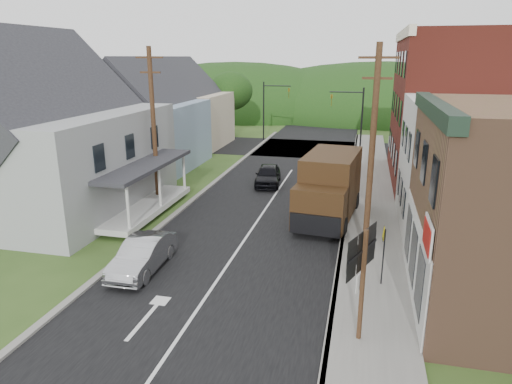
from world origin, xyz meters
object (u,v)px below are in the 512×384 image
Objects in this scene: dark_sedan at (268,175)px; warning_sign at (383,247)px; silver_sedan at (143,255)px; route_sign_cluster at (362,269)px; delivery_van at (329,188)px.

warning_sign is (7.15, -13.17, 0.97)m from dark_sedan.
route_sign_cluster is (8.64, -2.98, 1.78)m from silver_sedan.
silver_sedan is 14.12m from dark_sedan.
warning_sign reaches higher than silver_sedan.
route_sign_cluster is at bearing -77.10° from dark_sedan.
silver_sedan is 10.49m from delivery_van.
delivery_van is at bearing 47.64° from silver_sedan.
dark_sedan is at bearing 133.26° from delivery_van.
route_sign_cluster reaches higher than silver_sedan.
route_sign_cluster is (1.80, -10.86, 0.66)m from delivery_van.
warning_sign is (9.43, 0.77, 0.99)m from silver_sedan.
delivery_van is 11.03m from route_sign_cluster.
dark_sedan is 15.01m from warning_sign.
warning_sign reaches higher than dark_sedan.
warning_sign is at bearing -69.22° from dark_sedan.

